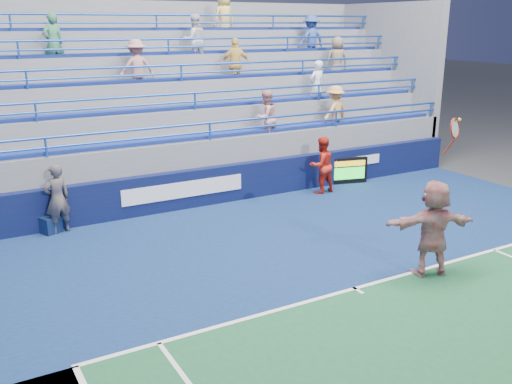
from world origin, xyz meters
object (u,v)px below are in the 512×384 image
serve_speed_board (349,171)px  ball_girl (321,165)px  tennis_player (433,228)px  line_judge (57,199)px  judge_chair (50,223)px

serve_speed_board → ball_girl: (-1.40, -0.40, 0.44)m
tennis_player → ball_girl: tennis_player is taller
serve_speed_board → line_judge: 9.23m
tennis_player → line_judge: tennis_player is taller
judge_chair → ball_girl: bearing=-3.1°
serve_speed_board → judge_chair: 9.44m
serve_speed_board → tennis_player: size_ratio=0.38×
tennis_player → line_judge: bearing=134.6°
tennis_player → line_judge: 8.94m
tennis_player → ball_girl: bearing=75.7°
serve_speed_board → tennis_player: 7.13m
serve_speed_board → line_judge: bearing=-179.4°
line_judge → ball_girl: size_ratio=1.02×
serve_speed_board → tennis_player: (-2.95, -6.46, 0.59)m
line_judge → ball_girl: line_judge is taller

